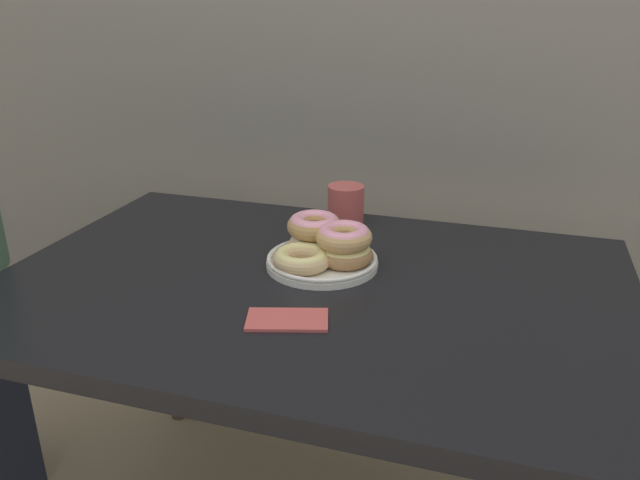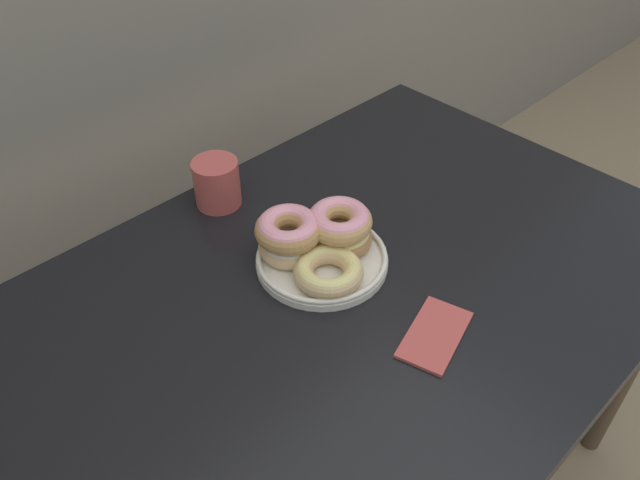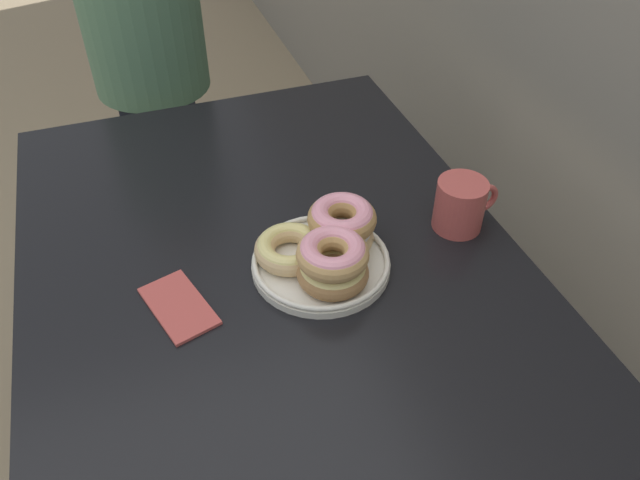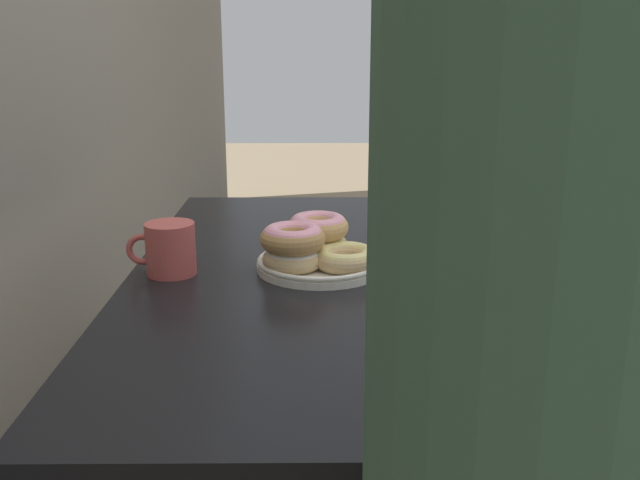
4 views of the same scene
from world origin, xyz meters
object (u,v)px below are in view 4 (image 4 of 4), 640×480
at_px(coffee_mug, 169,248).
at_px(napkin, 449,266).
at_px(dining_table, 358,304).
at_px(donut_plate, 315,248).

xyz_separation_m(coffee_mug, napkin, (0.04, -0.53, -0.05)).
distance_m(dining_table, coffee_mug, 0.38).
height_order(coffee_mug, napkin, coffee_mug).
bearing_deg(donut_plate, napkin, -87.30).
height_order(dining_table, coffee_mug, coffee_mug).
bearing_deg(coffee_mug, napkin, -86.22).
bearing_deg(coffee_mug, donut_plate, -85.19).
bearing_deg(coffee_mug, dining_table, -86.22).
distance_m(donut_plate, coffee_mug, 0.27).
distance_m(dining_table, napkin, 0.19).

